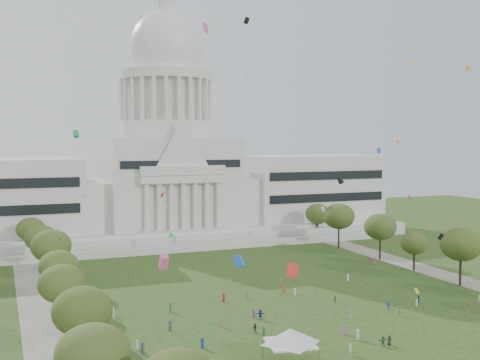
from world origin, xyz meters
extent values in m
plane|color=#294516|center=(0.00, 0.00, 0.00)|extent=(400.00, 400.00, 0.00)
cube|color=silver|center=(0.00, 115.00, 2.00)|extent=(160.00, 60.00, 4.00)
cube|color=silver|center=(0.00, 82.00, 1.00)|extent=(130.00, 3.00, 2.00)
cube|color=silver|center=(0.00, 90.00, 2.50)|extent=(140.00, 3.00, 5.00)
cube|color=silver|center=(55.00, 114.00, 15.00)|extent=(50.00, 34.00, 22.00)
cube|color=silver|center=(-27.00, 112.00, 12.00)|extent=(12.00, 26.00, 16.00)
cube|color=silver|center=(27.00, 112.00, 12.00)|extent=(12.00, 26.00, 16.00)
cube|color=silver|center=(0.00, 114.00, 18.00)|extent=(44.00, 38.00, 28.00)
cube|color=silver|center=(0.00, 94.00, 21.20)|extent=(28.00, 3.00, 2.40)
cube|color=black|center=(55.00, 96.80, 17.00)|extent=(46.00, 0.40, 11.00)
cylinder|color=silver|center=(0.00, 114.00, 37.40)|extent=(32.00, 32.00, 6.00)
cylinder|color=silver|center=(0.00, 114.00, 47.40)|extent=(28.00, 28.00, 14.00)
cylinder|color=silver|center=(0.00, 114.00, 55.90)|extent=(32.40, 32.40, 3.00)
cylinder|color=silver|center=(0.00, 114.00, 61.40)|extent=(22.00, 22.00, 8.00)
ellipsoid|color=silver|center=(0.00, 114.00, 65.40)|extent=(25.00, 25.00, 26.20)
cylinder|color=silver|center=(0.00, 114.00, 78.90)|extent=(6.00, 6.00, 5.00)
ellipsoid|color=silver|center=(0.00, 114.00, 81.90)|extent=(6.40, 6.40, 5.12)
cube|color=gray|center=(-48.00, 30.00, 0.02)|extent=(8.00, 160.00, 0.04)
cube|color=gray|center=(48.00, 30.00, 0.02)|extent=(8.00, 160.00, 0.04)
ellipsoid|color=#3B4A1C|center=(-45.26, -21.68, 8.97)|extent=(8.85, 8.85, 7.24)
cylinder|color=black|center=(-44.07, -2.96, 2.88)|extent=(0.56, 0.56, 5.75)
ellipsoid|color=#334717|center=(-44.07, -2.96, 8.97)|extent=(8.86, 8.86, 7.25)
cylinder|color=black|center=(-45.04, 17.30, 2.73)|extent=(0.56, 0.56, 5.47)
ellipsoid|color=#3B521B|center=(-45.04, 17.30, 8.53)|extent=(8.42, 8.42, 6.89)
cylinder|color=black|center=(44.17, 17.44, 3.10)|extent=(0.56, 0.56, 6.20)
ellipsoid|color=#394D18|center=(44.17, 17.44, 9.68)|extent=(9.55, 9.55, 7.82)
cylinder|color=black|center=(-44.09, 33.92, 2.64)|extent=(0.56, 0.56, 5.27)
ellipsoid|color=#3E501A|center=(-44.09, 33.92, 8.23)|extent=(8.12, 8.12, 6.65)
cylinder|color=black|center=(44.40, 34.48, 2.28)|extent=(0.56, 0.56, 4.56)
ellipsoid|color=#374A17|center=(44.40, 34.48, 7.11)|extent=(7.01, 7.01, 5.74)
cylinder|color=black|center=(-44.08, 52.42, 3.02)|extent=(0.56, 0.56, 6.03)
ellipsoid|color=#384C19|center=(-44.08, 52.42, 9.41)|extent=(9.29, 9.29, 7.60)
cylinder|color=black|center=(44.76, 50.04, 2.98)|extent=(0.56, 0.56, 5.97)
ellipsoid|color=#354A1B|center=(44.76, 50.04, 9.31)|extent=(9.19, 9.19, 7.52)
cylinder|color=black|center=(-45.22, 71.01, 2.70)|extent=(0.56, 0.56, 5.41)
ellipsoid|color=#385019|center=(-45.22, 71.01, 8.44)|extent=(8.33, 8.33, 6.81)
cylinder|color=black|center=(43.49, 70.19, 3.19)|extent=(0.56, 0.56, 6.37)
ellipsoid|color=#38481B|center=(43.49, 70.19, 9.94)|extent=(9.82, 9.82, 8.03)
cylinder|color=black|center=(-46.87, 89.14, 2.66)|extent=(0.56, 0.56, 5.32)
ellipsoid|color=#364815|center=(-46.87, 89.14, 8.29)|extent=(8.19, 8.19, 6.70)
cylinder|color=black|center=(45.96, 88.13, 2.73)|extent=(0.56, 0.56, 5.47)
ellipsoid|color=#364A15|center=(45.96, 88.13, 8.53)|extent=(8.42, 8.42, 6.89)
cylinder|color=#4C4C4C|center=(-11.14, -14.37, 1.43)|extent=(0.12, 0.12, 2.86)
cylinder|color=#4C4C4C|center=(-17.54, -7.97, 1.43)|extent=(0.12, 0.12, 2.86)
cylinder|color=#4C4C4C|center=(-11.14, -7.97, 1.43)|extent=(0.12, 0.12, 2.86)
cube|color=white|center=(-14.34, -11.17, 2.97)|extent=(7.89, 7.89, 0.23)
pyramid|color=white|center=(-14.34, -11.17, 4.23)|extent=(11.05, 11.05, 2.28)
imported|color=silver|center=(38.18, 4.93, 0.77)|extent=(0.78, 0.90, 1.55)
imported|color=navy|center=(25.09, 8.17, 0.87)|extent=(0.93, 0.69, 1.73)
imported|color=navy|center=(16.69, 7.10, 0.89)|extent=(0.67, 1.18, 1.77)
imported|color=silver|center=(6.76, 5.19, 0.88)|extent=(0.76, 1.13, 1.76)
imported|color=navy|center=(-9.66, 10.60, 0.94)|extent=(1.86, 1.47, 1.88)
imported|color=#26262B|center=(4.32, -10.45, 0.84)|extent=(0.78, 0.95, 1.67)
imported|color=silver|center=(-4.17, -11.98, 0.94)|extent=(0.81, 0.69, 1.87)
imported|color=#26262B|center=(-13.77, 3.76, 0.84)|extent=(0.95, 0.87, 1.67)
imported|color=#33723F|center=(16.39, 2.97, 0.88)|extent=(1.20, 1.24, 1.76)
imported|color=#33723F|center=(9.40, 15.25, 0.76)|extent=(0.60, 0.94, 1.52)
imported|color=#33723F|center=(3.07, -10.40, 0.85)|extent=(1.60, 0.70, 1.70)
cube|color=silver|center=(-34.77, 3.24, 0.73)|extent=(0.42, 0.46, 1.46)
cube|color=silver|center=(0.98, -6.14, 0.89)|extent=(0.54, 0.54, 1.78)
cube|color=silver|center=(22.34, 31.04, 0.80)|extent=(0.46, 0.33, 1.60)
cube|color=#4C4C51|center=(-27.30, 10.15, 0.94)|extent=(0.48, 0.58, 1.88)
cube|color=silver|center=(-35.16, 22.61, 0.91)|extent=(0.42, 0.55, 1.82)
cube|color=navy|center=(-30.96, -4.82, 0.87)|extent=(0.52, 0.54, 1.75)
cube|color=#B21E1E|center=(-11.85, 24.61, 0.90)|extent=(0.42, 0.54, 1.80)
cube|color=#4C4C51|center=(-42.00, 24.42, 0.76)|extent=(0.37, 0.46, 1.52)
cube|color=#33723F|center=(-13.13, 1.25, 0.82)|extent=(0.47, 0.51, 1.64)
cube|color=olive|center=(4.91, 31.92, 0.83)|extent=(0.51, 0.50, 1.67)
cube|color=silver|center=(4.56, 24.04, 0.72)|extent=(0.30, 0.42, 1.45)
cube|color=silver|center=(23.54, 6.95, 0.72)|extent=(0.36, 0.44, 1.45)
cube|color=#4C4C51|center=(-6.54, 24.94, 0.75)|extent=(0.38, 0.46, 1.49)
cube|color=navy|center=(-24.83, -0.35, 0.84)|extent=(0.51, 0.50, 1.68)
cube|color=#994C8C|center=(0.37, -2.99, 0.86)|extent=(0.48, 0.33, 1.72)
cube|color=olive|center=(-18.24, 9.29, 0.79)|extent=(0.35, 0.46, 1.58)
cube|color=olive|center=(2.05, 25.47, 0.73)|extent=(0.40, 0.46, 1.47)
cube|color=olive|center=(3.35, 27.03, 0.90)|extent=(0.49, 0.56, 1.80)
cube|color=#994C8C|center=(-10.46, 12.06, 0.83)|extent=(0.43, 0.51, 1.66)
cube|color=#4C4C51|center=(-34.40, 0.76, 0.92)|extent=(0.54, 0.57, 1.85)
cube|color=#33723F|center=(-24.20, 21.61, 0.96)|extent=(0.58, 0.46, 1.93)
cube|color=#B21E1E|center=(-40.16, 20.62, 0.86)|extent=(0.35, 0.49, 1.72)
camera|label=1|loc=(-54.81, -91.34, 33.94)|focal=45.00mm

